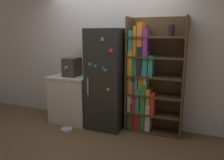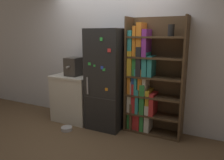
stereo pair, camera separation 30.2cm
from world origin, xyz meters
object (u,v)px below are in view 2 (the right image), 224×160
Objects in this scene: espresso_machine at (74,67)px; pet_bowl at (67,128)px; bookshelf at (147,81)px; refrigerator at (107,79)px.

espresso_machine is 1.17m from pet_bowl.
pet_bowl is (0.16, -0.50, -1.04)m from espresso_machine.
bookshelf is at bearing 26.74° from pet_bowl.
bookshelf reaches higher than pet_bowl.
refrigerator is 1.14m from pet_bowl.
refrigerator reaches higher than pet_bowl.
bookshelf reaches higher than refrigerator.
pet_bowl is (-1.26, -0.64, -0.87)m from bookshelf.
espresso_machine is at bearing -174.35° from bookshelf.
refrigerator is 0.74m from espresso_machine.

